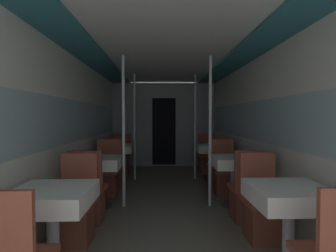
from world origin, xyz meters
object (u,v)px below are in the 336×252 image
(chair_left_near_1, at_px, (89,200))
(dining_table_right_0, at_px, (289,200))
(support_pole_right_1, at_px, (210,131))
(chair_left_far_2, at_px, (122,161))
(support_pole_right_2, at_px, (195,127))
(chair_right_near_1, at_px, (246,198))
(chair_left_far_1, at_px, (107,178))
(dining_table_left_2, at_px, (118,150))
(chair_right_far_0, at_px, (262,213))
(dining_table_left_0, at_px, (52,202))
(chair_right_far_1, at_px, (224,177))
(support_pole_left_1, at_px, (124,131))
(dining_table_right_2, at_px, (212,150))
(chair_left_far_0, at_px, (75,215))
(chair_left_near_2, at_px, (113,172))
(dining_table_right_1, at_px, (234,164))
(support_pole_left_2, at_px, (135,127))
(chair_right_far_2, at_px, (207,161))
(dining_table_left_1, at_px, (99,165))
(chair_right_near_2, at_px, (218,171))

(chair_left_near_1, relative_size, dining_table_right_0, 1.26)
(support_pole_right_1, bearing_deg, dining_table_right_0, -77.82)
(chair_left_far_2, relative_size, support_pole_right_2, 0.42)
(chair_right_near_1, distance_m, support_pole_right_2, 2.49)
(support_pole_right_1, distance_m, support_pole_right_2, 1.72)
(chair_left_far_1, height_order, chair_left_far_2, same)
(dining_table_left_2, relative_size, chair_right_far_0, 0.80)
(dining_table_left_0, height_order, chair_right_far_1, chair_right_far_1)
(support_pole_left_1, relative_size, dining_table_right_0, 3.02)
(chair_right_far_1, bearing_deg, chair_right_near_1, 90.00)
(chair_left_far_2, distance_m, chair_right_near_1, 3.55)
(chair_left_far_1, distance_m, dining_table_right_2, 2.37)
(chair_left_far_0, distance_m, chair_left_near_2, 2.25)
(support_pole_right_1, distance_m, dining_table_right_2, 1.83)
(dining_table_right_0, xyz_separation_m, chair_right_near_1, (0.00, 1.13, -0.34))
(chair_right_far_1, bearing_deg, dining_table_right_1, 90.00)
(support_pole_left_1, height_order, support_pole_left_2, same)
(dining_table_left_2, bearing_deg, chair_right_far_2, 16.04)
(dining_table_left_1, relative_size, chair_right_far_1, 0.80)
(chair_right_near_1, height_order, support_pole_right_2, support_pole_right_2)
(dining_table_left_0, height_order, support_pole_right_2, support_pole_right_2)
(chair_left_far_1, height_order, support_pole_left_2, support_pole_left_2)
(chair_left_near_1, bearing_deg, dining_table_left_2, 90.00)
(dining_table_left_0, xyz_separation_m, chair_right_far_1, (2.05, 2.31, -0.34))
(support_pole_right_1, bearing_deg, dining_table_right_2, 77.82)
(chair_left_near_1, bearing_deg, support_pole_left_2, 80.88)
(support_pole_left_2, relative_size, chair_right_far_0, 2.41)
(support_pole_right_1, bearing_deg, chair_right_near_1, -57.91)
(dining_table_right_0, bearing_deg, chair_right_far_2, 90.00)
(chair_right_near_2, distance_m, support_pole_right_2, 1.10)
(dining_table_left_2, distance_m, chair_right_far_2, 2.16)
(support_pole_left_2, xyz_separation_m, dining_table_right_0, (1.68, -3.43, -0.51))
(support_pole_right_1, bearing_deg, chair_right_far_0, -71.79)
(chair_left_near_2, bearing_deg, dining_table_right_0, -54.14)
(chair_left_far_1, height_order, chair_right_near_2, same)
(chair_right_far_1, distance_m, support_pole_right_1, 1.10)
(support_pole_left_1, bearing_deg, chair_left_near_1, -122.09)
(dining_table_left_2, distance_m, chair_right_far_1, 2.37)
(support_pole_left_1, distance_m, chair_left_near_2, 1.46)
(chair_left_near_1, xyz_separation_m, chair_left_near_2, (0.00, 1.72, 0.00))
(chair_left_near_1, xyz_separation_m, dining_table_right_2, (2.05, 2.31, 0.34))
(chair_left_far_0, relative_size, chair_left_near_1, 1.00)
(chair_right_far_0, bearing_deg, dining_table_right_0, 90.00)
(support_pole_left_2, bearing_deg, dining_table_right_0, -63.87)
(support_pole_right_1, bearing_deg, dining_table_right_1, 0.00)
(chair_left_far_2, distance_m, chair_right_far_2, 2.05)
(chair_left_far_1, bearing_deg, dining_table_left_0, 90.00)
(chair_left_near_1, xyz_separation_m, chair_right_far_0, (2.05, -0.53, 0.00))
(chair_left_near_1, xyz_separation_m, support_pole_right_1, (1.68, 0.59, 0.85))
(chair_left_far_1, relative_size, chair_right_far_2, 1.00)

